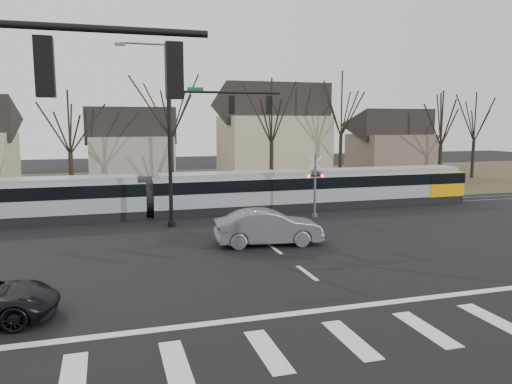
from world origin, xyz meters
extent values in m
plane|color=black|center=(0.00, 0.00, 0.00)|extent=(140.00, 140.00, 0.00)
cube|color=#38331E|center=(0.00, 32.00, 0.01)|extent=(140.00, 28.00, 0.01)
cube|color=silver|center=(-8.40, -4.00, 0.01)|extent=(0.60, 2.60, 0.01)
cube|color=silver|center=(-6.00, -4.00, 0.01)|extent=(0.60, 2.60, 0.01)
cube|color=silver|center=(-3.60, -4.00, 0.01)|extent=(0.60, 2.60, 0.01)
cube|color=silver|center=(-1.20, -4.00, 0.01)|extent=(0.60, 2.60, 0.01)
cube|color=silver|center=(1.20, -4.00, 0.01)|extent=(0.60, 2.60, 0.01)
cube|color=silver|center=(3.60, -4.00, 0.01)|extent=(0.60, 2.60, 0.01)
cube|color=silver|center=(0.00, -1.80, 0.01)|extent=(28.00, 0.35, 0.01)
cube|color=silver|center=(0.00, 2.00, 0.01)|extent=(0.18, 2.00, 0.01)
cube|color=silver|center=(0.00, 6.00, 0.01)|extent=(0.18, 2.00, 0.01)
cube|color=silver|center=(0.00, 10.00, 0.01)|extent=(0.18, 2.00, 0.01)
cube|color=silver|center=(0.00, 14.00, 0.01)|extent=(0.18, 2.00, 0.01)
cube|color=silver|center=(0.00, 18.00, 0.01)|extent=(0.18, 2.00, 0.01)
cube|color=silver|center=(0.00, 22.00, 0.01)|extent=(0.18, 2.00, 0.01)
cube|color=silver|center=(0.00, 26.00, 0.01)|extent=(0.18, 2.00, 0.01)
cube|color=silver|center=(0.00, 30.00, 0.01)|extent=(0.18, 2.00, 0.01)
cube|color=#59595E|center=(0.00, 15.10, 0.03)|extent=(90.00, 0.12, 0.06)
cube|color=#59595E|center=(0.00, 16.50, 0.03)|extent=(90.00, 0.12, 0.06)
cube|color=gray|center=(-11.06, 16.00, 1.32)|extent=(11.72, 2.52, 2.63)
cube|color=black|center=(-11.06, 16.00, 1.85)|extent=(11.74, 2.56, 0.77)
cube|color=gray|center=(0.65, 16.00, 1.32)|extent=(10.82, 2.52, 2.63)
cube|color=black|center=(0.65, 16.00, 1.85)|extent=(10.84, 2.56, 0.77)
cube|color=gray|center=(11.92, 16.00, 1.32)|extent=(11.72, 2.52, 2.63)
cube|color=black|center=(11.92, 16.00, 1.85)|extent=(11.74, 2.56, 0.77)
cube|color=#FFA207|center=(16.34, 16.00, 1.40)|extent=(2.88, 2.58, 1.76)
imported|color=slate|center=(-0.03, 6.86, 0.86)|extent=(3.01, 5.61, 1.71)
cylinder|color=black|center=(-8.75, -6.00, 7.60)|extent=(6.50, 0.14, 0.14)
cube|color=black|center=(-8.43, -6.00, 6.90)|extent=(0.32, 0.32, 1.05)
sphere|color=#FF0C07|center=(-8.43, -6.00, 7.23)|extent=(0.22, 0.22, 0.22)
cube|color=black|center=(-6.15, -6.00, 6.90)|extent=(0.32, 0.32, 1.05)
sphere|color=#FF0C07|center=(-6.15, -6.00, 7.23)|extent=(0.22, 0.22, 0.22)
cylinder|color=black|center=(-4.00, 12.50, 5.10)|extent=(0.22, 0.22, 10.20)
cylinder|color=black|center=(-4.00, 12.50, 0.15)|extent=(0.44, 0.44, 0.30)
cylinder|color=black|center=(-0.75, 12.50, 7.60)|extent=(6.50, 0.14, 0.14)
cube|color=#0C5926|center=(-2.50, 12.50, 7.75)|extent=(0.90, 0.03, 0.22)
cube|color=black|center=(-0.42, 12.50, 6.90)|extent=(0.32, 0.32, 1.05)
sphere|color=#FF0C07|center=(-0.42, 12.50, 7.23)|extent=(0.22, 0.22, 0.22)
cube|color=black|center=(1.85, 12.50, 6.90)|extent=(0.32, 0.32, 1.05)
sphere|color=#FF0C07|center=(1.85, 12.50, 7.23)|extent=(0.22, 0.22, 0.22)
cube|color=#59595B|center=(-6.50, 12.50, 10.02)|extent=(0.55, 0.22, 0.14)
cylinder|color=#59595B|center=(5.00, 12.80, 2.00)|extent=(0.14, 0.14, 4.00)
cylinder|color=#59595B|center=(5.00, 12.80, 0.10)|extent=(0.36, 0.36, 0.20)
cube|color=silver|center=(5.00, 12.80, 3.40)|extent=(0.95, 0.04, 0.95)
cube|color=silver|center=(5.00, 12.80, 3.40)|extent=(0.95, 0.04, 0.95)
cube|color=black|center=(5.00, 12.80, 2.60)|extent=(1.00, 0.10, 0.12)
sphere|color=#FF0C07|center=(4.55, 12.72, 2.60)|extent=(0.18, 0.18, 0.18)
sphere|color=#FF0C07|center=(5.45, 12.72, 2.60)|extent=(0.18, 0.18, 0.18)
cube|color=gray|center=(-5.00, 36.00, 2.25)|extent=(8.00, 7.00, 4.50)
cube|color=tan|center=(9.00, 33.00, 3.25)|extent=(10.00, 8.00, 6.50)
cube|color=brown|center=(24.00, 35.00, 2.25)|extent=(8.00, 7.00, 4.50)
camera|label=1|loc=(-7.46, -15.70, 5.95)|focal=35.00mm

